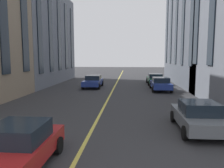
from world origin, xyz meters
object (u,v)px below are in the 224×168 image
car_blue_mid (93,81)px  car_green_parked_a (155,79)px  car_blue_near (160,84)px  car_red_oncoming (17,148)px  car_grey_far (198,116)px

car_blue_mid → car_green_parked_a: (3.30, -7.28, 0.00)m
car_blue_mid → car_blue_near: 7.49m
car_red_oncoming → car_grey_far: bearing=-57.4°
car_green_parked_a → car_grey_far: bearing=180.0°
car_green_parked_a → car_grey_far: size_ratio=1.13×
car_grey_far → car_blue_mid: bearing=26.8°
car_green_parked_a → car_blue_near: 5.07m
car_blue_near → car_red_oncoming: bearing=158.9°
car_grey_far → car_green_parked_a: bearing=0.0°
car_red_oncoming → car_blue_near: 17.99m
car_grey_far → car_blue_near: (12.63, 0.00, 0.00)m
car_green_parked_a → car_grey_far: (-17.70, 0.00, -0.00)m
car_green_parked_a → car_grey_far: 17.70m
car_blue_mid → car_blue_near: (-1.77, -7.28, 0.00)m
car_green_parked_a → car_grey_far: car_grey_far is taller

